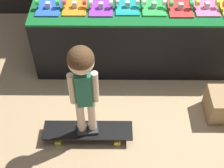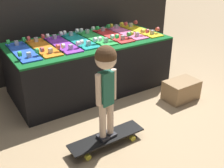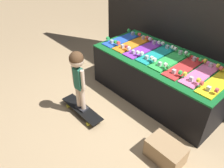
{
  "view_description": "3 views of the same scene",
  "coord_description": "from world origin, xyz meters",
  "px_view_note": "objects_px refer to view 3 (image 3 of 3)",
  "views": [
    {
      "loc": [
        -0.22,
        -1.85,
        2.14
      ],
      "look_at": [
        -0.24,
        -0.17,
        0.31
      ],
      "focal_mm": 50.0,
      "sensor_mm": 36.0,
      "label": 1
    },
    {
      "loc": [
        -1.4,
        -2.06,
        1.54
      ],
      "look_at": [
        -0.15,
        -0.12,
        0.4
      ],
      "focal_mm": 42.0,
      "sensor_mm": 36.0,
      "label": 2
    },
    {
      "loc": [
        1.45,
        -1.62,
        2.06
      ],
      "look_at": [
        -0.26,
        -0.07,
        0.39
      ],
      "focal_mm": 35.0,
      "sensor_mm": 36.0,
      "label": 3
    }
  ],
  "objects_px": {
    "skateboard_red_on_rack": "(184,66)",
    "storage_box": "(165,152)",
    "skateboard_pink_on_rack": "(201,73)",
    "child": "(78,71)",
    "skateboard_blue_on_rack": "(122,39)",
    "skateboard_on_floor": "(82,109)",
    "skateboard_orange_on_rack": "(133,43)",
    "skateboard_yellow_on_rack": "(218,82)",
    "skateboard_purple_on_rack": "(144,48)",
    "skateboard_green_on_rack": "(170,59)",
    "skateboard_teal_on_rack": "(157,53)"
  },
  "relations": [
    {
      "from": "skateboard_blue_on_rack",
      "to": "skateboard_red_on_rack",
      "type": "height_order",
      "value": "same"
    },
    {
      "from": "skateboard_red_on_rack",
      "to": "skateboard_on_floor",
      "type": "relative_size",
      "value": 0.98
    },
    {
      "from": "skateboard_blue_on_rack",
      "to": "storage_box",
      "type": "distance_m",
      "value": 1.83
    },
    {
      "from": "skateboard_orange_on_rack",
      "to": "skateboard_on_floor",
      "type": "bearing_deg",
      "value": -83.24
    },
    {
      "from": "skateboard_pink_on_rack",
      "to": "skateboard_on_floor",
      "type": "relative_size",
      "value": 0.98
    },
    {
      "from": "storage_box",
      "to": "skateboard_pink_on_rack",
      "type": "bearing_deg",
      "value": 103.34
    },
    {
      "from": "skateboard_orange_on_rack",
      "to": "skateboard_red_on_rack",
      "type": "distance_m",
      "value": 0.89
    },
    {
      "from": "skateboard_yellow_on_rack",
      "to": "skateboard_blue_on_rack",
      "type": "bearing_deg",
      "value": 179.3
    },
    {
      "from": "skateboard_green_on_rack",
      "to": "skateboard_red_on_rack",
      "type": "height_order",
      "value": "same"
    },
    {
      "from": "skateboard_teal_on_rack",
      "to": "skateboard_green_on_rack",
      "type": "xyz_separation_m",
      "value": [
        0.22,
        -0.01,
        0.0
      ]
    },
    {
      "from": "skateboard_orange_on_rack",
      "to": "skateboard_yellow_on_rack",
      "type": "height_order",
      "value": "same"
    },
    {
      "from": "skateboard_orange_on_rack",
      "to": "skateboard_yellow_on_rack",
      "type": "xyz_separation_m",
      "value": [
        1.33,
        -0.03,
        0.0
      ]
    },
    {
      "from": "skateboard_teal_on_rack",
      "to": "skateboard_green_on_rack",
      "type": "bearing_deg",
      "value": -2.03
    },
    {
      "from": "skateboard_yellow_on_rack",
      "to": "skateboard_green_on_rack",
      "type": "bearing_deg",
      "value": 177.53
    },
    {
      "from": "skateboard_yellow_on_rack",
      "to": "skateboard_red_on_rack",
      "type": "bearing_deg",
      "value": 178.71
    },
    {
      "from": "skateboard_purple_on_rack",
      "to": "child",
      "type": "height_order",
      "value": "child"
    },
    {
      "from": "skateboard_blue_on_rack",
      "to": "skateboard_green_on_rack",
      "type": "relative_size",
      "value": 1.0
    },
    {
      "from": "skateboard_on_floor",
      "to": "child",
      "type": "distance_m",
      "value": 0.61
    },
    {
      "from": "skateboard_on_floor",
      "to": "skateboard_red_on_rack",
      "type": "bearing_deg",
      "value": 54.83
    },
    {
      "from": "child",
      "to": "storage_box",
      "type": "relative_size",
      "value": 2.13
    },
    {
      "from": "skateboard_red_on_rack",
      "to": "storage_box",
      "type": "bearing_deg",
      "value": -63.08
    },
    {
      "from": "skateboard_orange_on_rack",
      "to": "skateboard_yellow_on_rack",
      "type": "bearing_deg",
      "value": -1.13
    },
    {
      "from": "skateboard_blue_on_rack",
      "to": "storage_box",
      "type": "xyz_separation_m",
      "value": [
        1.53,
        -0.84,
        -0.53
      ]
    },
    {
      "from": "skateboard_purple_on_rack",
      "to": "skateboard_orange_on_rack",
      "type": "bearing_deg",
      "value": 177.66
    },
    {
      "from": "skateboard_on_floor",
      "to": "storage_box",
      "type": "height_order",
      "value": "storage_box"
    },
    {
      "from": "skateboard_teal_on_rack",
      "to": "skateboard_on_floor",
      "type": "distance_m",
      "value": 1.28
    },
    {
      "from": "child",
      "to": "storage_box",
      "type": "height_order",
      "value": "child"
    },
    {
      "from": "skateboard_on_floor",
      "to": "skateboard_blue_on_rack",
      "type": "bearing_deg",
      "value": 107.94
    },
    {
      "from": "skateboard_pink_on_rack",
      "to": "child",
      "type": "bearing_deg",
      "value": -131.93
    },
    {
      "from": "skateboard_teal_on_rack",
      "to": "child",
      "type": "xyz_separation_m",
      "value": [
        -0.31,
        -1.1,
        0.04
      ]
    },
    {
      "from": "skateboard_blue_on_rack",
      "to": "child",
      "type": "distance_m",
      "value": 1.14
    },
    {
      "from": "skateboard_blue_on_rack",
      "to": "skateboard_red_on_rack",
      "type": "distance_m",
      "value": 1.11
    },
    {
      "from": "skateboard_blue_on_rack",
      "to": "skateboard_purple_on_rack",
      "type": "relative_size",
      "value": 1.0
    },
    {
      "from": "skateboard_green_on_rack",
      "to": "skateboard_pink_on_rack",
      "type": "bearing_deg",
      "value": -0.47
    },
    {
      "from": "skateboard_yellow_on_rack",
      "to": "child",
      "type": "relative_size",
      "value": 0.81
    },
    {
      "from": "skateboard_blue_on_rack",
      "to": "skateboard_on_floor",
      "type": "height_order",
      "value": "skateboard_blue_on_rack"
    },
    {
      "from": "skateboard_blue_on_rack",
      "to": "skateboard_orange_on_rack",
      "type": "bearing_deg",
      "value": 1.87
    },
    {
      "from": "skateboard_orange_on_rack",
      "to": "skateboard_pink_on_rack",
      "type": "bearing_deg",
      "value": -0.07
    },
    {
      "from": "skateboard_red_on_rack",
      "to": "storage_box",
      "type": "height_order",
      "value": "skateboard_red_on_rack"
    },
    {
      "from": "skateboard_teal_on_rack",
      "to": "skateboard_yellow_on_rack",
      "type": "bearing_deg",
      "value": -2.36
    },
    {
      "from": "skateboard_blue_on_rack",
      "to": "child",
      "type": "height_order",
      "value": "child"
    },
    {
      "from": "skateboard_on_floor",
      "to": "storage_box",
      "type": "bearing_deg",
      "value": 11.65
    },
    {
      "from": "storage_box",
      "to": "skateboard_green_on_rack",
      "type": "bearing_deg",
      "value": 127.14
    },
    {
      "from": "child",
      "to": "skateboard_orange_on_rack",
      "type": "bearing_deg",
      "value": 89.8
    },
    {
      "from": "skateboard_purple_on_rack",
      "to": "child",
      "type": "bearing_deg",
      "value": -94.88
    },
    {
      "from": "skateboard_blue_on_rack",
      "to": "storage_box",
      "type": "height_order",
      "value": "skateboard_blue_on_rack"
    },
    {
      "from": "skateboard_teal_on_rack",
      "to": "skateboard_green_on_rack",
      "type": "distance_m",
      "value": 0.22
    },
    {
      "from": "skateboard_orange_on_rack",
      "to": "skateboard_pink_on_rack",
      "type": "xyz_separation_m",
      "value": [
        1.11,
        -0.0,
        0.0
      ]
    },
    {
      "from": "skateboard_green_on_rack",
      "to": "skateboard_pink_on_rack",
      "type": "distance_m",
      "value": 0.44
    },
    {
      "from": "skateboard_pink_on_rack",
      "to": "skateboard_purple_on_rack",
      "type": "bearing_deg",
      "value": -179.5
    }
  ]
}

